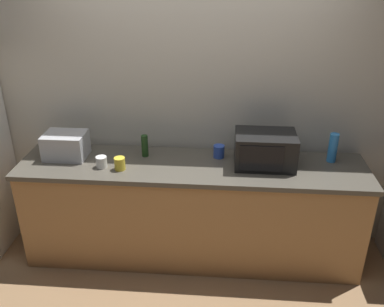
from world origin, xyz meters
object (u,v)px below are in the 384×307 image
object	(u,v)px
bottle_wine	(145,146)
bottle_spray_cleaner	(333,148)
mug_white	(101,162)
mug_yellow	(120,164)
mug_blue	(219,151)
microwave	(265,150)
toaster_oven	(66,145)

from	to	relation	value
bottle_wine	bottle_spray_cleaner	world-z (taller)	bottle_spray_cleaner
mug_white	mug_yellow	world-z (taller)	mug_yellow
mug_white	mug_blue	bearing A→B (deg)	15.53
microwave	bottle_spray_cleaner	bearing A→B (deg)	10.94
toaster_oven	mug_white	distance (m)	0.38
bottle_wine	mug_white	world-z (taller)	bottle_wine
bottle_wine	bottle_spray_cleaner	distance (m)	1.55
toaster_oven	bottle_wine	bearing A→B (deg)	6.06
bottle_wine	mug_yellow	size ratio (longest dim) A/B	1.82
microwave	toaster_oven	size ratio (longest dim) A/B	1.41
microwave	bottle_spray_cleaner	world-z (taller)	microwave
mug_white	mug_blue	world-z (taller)	mug_blue
microwave	bottle_spray_cleaner	size ratio (longest dim) A/B	1.97
microwave	mug_yellow	xyz separation A→B (m)	(-1.14, -0.18, -0.08)
microwave	mug_blue	xyz separation A→B (m)	(-0.37, 0.11, -0.08)
toaster_oven	bottle_spray_cleaner	size ratio (longest dim) A/B	1.40
bottle_wine	mug_blue	size ratio (longest dim) A/B	1.77
toaster_oven	mug_blue	size ratio (longest dim) A/B	3.22
toaster_oven	mug_white	bearing A→B (deg)	-25.20
bottle_wine	microwave	bearing A→B (deg)	-4.72
bottle_wine	bottle_spray_cleaner	bearing A→B (deg)	0.97
bottle_wine	mug_white	size ratio (longest dim) A/B	2.04
microwave	mug_white	world-z (taller)	microwave
mug_blue	mug_yellow	world-z (taller)	mug_blue
mug_blue	bottle_wine	bearing A→B (deg)	-177.47
mug_blue	mug_yellow	size ratio (longest dim) A/B	1.03
mug_white	bottle_spray_cleaner	bearing A→B (deg)	7.89
toaster_oven	microwave	bearing A→B (deg)	-0.43
bottle_wine	mug_white	distance (m)	0.39
mug_blue	microwave	bearing A→B (deg)	-16.51
bottle_spray_cleaner	mug_white	world-z (taller)	bottle_spray_cleaner
microwave	mug_yellow	bearing A→B (deg)	-171.27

